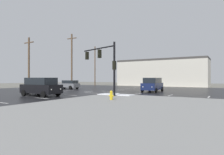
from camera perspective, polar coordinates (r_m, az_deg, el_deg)
ground_plane at (r=27.82m, az=-3.69°, el=-4.31°), size 120.00×120.00×0.00m
road_asphalt at (r=27.82m, az=-3.69°, el=-4.29°), size 44.00×44.00×0.02m
sidewalk_corner at (r=11.63m, az=11.73°, el=-9.71°), size 18.00×18.00×0.14m
snow_strip_curbside at (r=21.77m, az=1.17°, el=-5.00°), size 4.00×1.60×0.06m
lane_markings at (r=26.01m, az=-3.23°, el=-4.54°), size 36.15×36.15×0.01m
traffic_signal_mast at (r=21.69m, az=-2.17°, el=5.04°), size 5.47×1.89×5.67m
fire_hydrant at (r=16.77m, az=-0.21°, el=-5.18°), size 0.48×0.26×0.79m
strip_building_background at (r=52.32m, az=14.39°, el=1.36°), size 22.26×8.00×6.83m
sedan_white at (r=27.20m, az=-19.45°, el=-2.59°), size 2.38×4.66×1.58m
sedan_grey at (r=36.49m, az=-12.76°, el=-1.99°), size 4.60×2.17×1.58m
suv_black at (r=22.85m, az=-20.11°, el=-2.45°), size 4.85×2.20×2.03m
suv_navy at (r=28.66m, az=11.79°, el=-2.00°), size 2.35×4.91×2.03m
utility_pole_mid at (r=33.78m, az=-23.17°, el=3.98°), size 2.20×0.28×8.47m
utility_pole_far at (r=36.64m, az=-11.71°, el=4.95°), size 2.20×0.28×10.12m
utility_pole_distant at (r=52.73m, az=-5.01°, el=3.61°), size 2.20×0.28×10.55m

